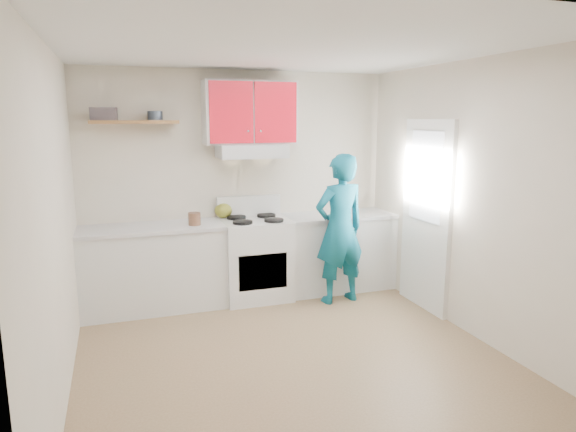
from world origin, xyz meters
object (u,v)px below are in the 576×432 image
object	(u,v)px
tin	(155,116)
kettle	(223,210)
crock	(195,220)
person	(340,229)
stove	(255,259)

from	to	relation	value
tin	kettle	xyz separation A→B (m)	(0.72, 0.07, -1.08)
tin	crock	world-z (taller)	tin
tin	crock	bearing A→B (deg)	-34.59
crock	person	size ratio (longest dim) A/B	0.09
stove	tin	size ratio (longest dim) A/B	5.85
stove	kettle	world-z (taller)	kettle
kettle	crock	bearing A→B (deg)	-164.27
stove	crock	world-z (taller)	crock
tin	crock	size ratio (longest dim) A/B	0.99
person	tin	bearing A→B (deg)	-25.41
stove	kettle	size ratio (longest dim) A/B	4.51
stove	tin	distance (m)	1.93
tin	stove	bearing A→B (deg)	-9.39
tin	kettle	world-z (taller)	tin
crock	tin	bearing A→B (deg)	145.41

